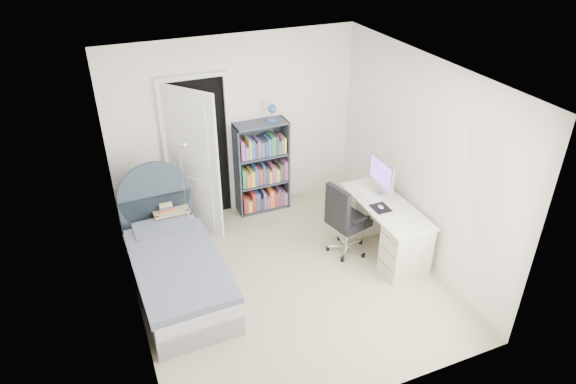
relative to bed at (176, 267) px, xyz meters
name	(u,v)px	position (x,y,z in m)	size (l,w,h in m)	color
room_shell	(287,189)	(1.23, -0.39, 0.98)	(3.50, 3.70, 2.60)	tan
door	(195,157)	(0.58, 1.18, 0.76)	(0.92, 0.67, 2.06)	black
bed	(176,267)	(0.00, 0.00, 0.00)	(0.99, 2.00, 1.21)	gray
nightstand	(170,214)	(0.13, 0.92, 0.15)	(0.44, 0.44, 0.64)	tan
floor_lamp	(187,202)	(0.36, 0.87, 0.31)	(0.20, 0.20, 1.43)	silver
bookcase	(262,170)	(1.53, 1.25, 0.34)	(0.74, 0.32, 1.58)	#3A434F
desk	(384,225)	(2.59, -0.29, 0.10)	(0.56, 1.40, 1.14)	beige
office_chair	(344,217)	(2.08, -0.16, 0.27)	(0.54, 0.55, 0.99)	silver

